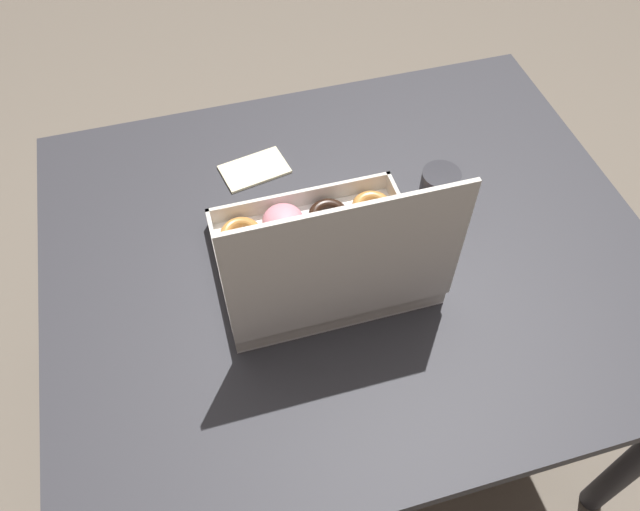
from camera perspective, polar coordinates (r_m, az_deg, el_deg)
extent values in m
plane|color=#6B6054|center=(1.84, 1.88, -12.94)|extent=(8.00, 8.00, 0.00)
cube|color=#2D2D33|center=(1.24, 2.71, 0.31)|extent=(1.18, 0.99, 0.03)
cylinder|color=#2D2D33|center=(1.94, 13.86, 7.47)|extent=(0.06, 0.06, 0.68)
cylinder|color=#2D2D33|center=(1.79, -19.12, 0.55)|extent=(0.06, 0.06, 0.68)
cube|color=white|center=(1.20, 0.00, -0.50)|extent=(0.39, 0.31, 0.01)
cube|color=beige|center=(1.28, -1.82, 5.28)|extent=(0.39, 0.01, 0.04)
cube|color=beige|center=(1.10, 2.11, -5.73)|extent=(0.39, 0.01, 0.04)
cube|color=beige|center=(1.23, 8.51, 2.07)|extent=(0.01, 0.31, 0.04)
cube|color=beige|center=(1.17, -8.96, -1.83)|extent=(0.01, 0.31, 0.04)
cube|color=beige|center=(0.97, 2.53, -1.10)|extent=(0.39, 0.01, 0.28)
torus|color=#B77A38|center=(1.28, 4.76, 4.46)|extent=(0.08, 0.08, 0.02)
torus|color=black|center=(1.26, 0.79, 3.71)|extent=(0.08, 0.08, 0.02)
ellipsoid|color=pink|center=(1.23, -3.39, 3.20)|extent=(0.08, 0.08, 0.05)
torus|color=#B77A38|center=(1.24, -7.24, 1.97)|extent=(0.08, 0.08, 0.02)
ellipsoid|color=pink|center=(1.21, 6.39, 1.62)|extent=(0.08, 0.08, 0.05)
ellipsoid|color=#9E6633|center=(1.19, 2.02, 0.56)|extent=(0.08, 0.08, 0.04)
torus|color=pink|center=(1.19, -2.23, -0.52)|extent=(0.08, 0.08, 0.02)
torus|color=#381E11|center=(1.18, -6.66, -1.46)|extent=(0.08, 0.08, 0.02)
torus|color=black|center=(1.17, 7.82, -2.39)|extent=(0.08, 0.08, 0.02)
torus|color=pink|center=(1.14, 3.39, -3.47)|extent=(0.08, 0.08, 0.02)
ellipsoid|color=#381E11|center=(1.12, -0.90, -3.97)|extent=(0.08, 0.08, 0.04)
torus|color=tan|center=(1.12, -5.67, -5.33)|extent=(0.08, 0.08, 0.02)
cylinder|color=#232328|center=(1.28, 10.75, 5.80)|extent=(0.08, 0.08, 0.10)
cylinder|color=black|center=(1.25, 11.07, 7.23)|extent=(0.06, 0.06, 0.01)
cube|color=beige|center=(1.37, -6.01, 7.84)|extent=(0.15, 0.11, 0.01)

